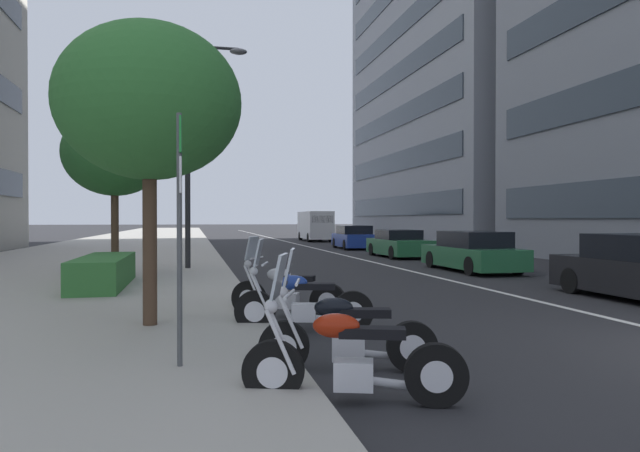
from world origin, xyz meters
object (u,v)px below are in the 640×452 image
object	(u,v)px
motorcycle_far_end_row	(344,336)
car_far_down_avenue	(354,238)
delivery_van_ahead	(315,225)
car_lead_in_lane	(472,252)
street_tree_far_plaza	(149,103)
motorcycle_by_sign_pole	(349,360)
parking_sign_by_curb	(180,208)
motorcycle_under_tarp	(301,304)
street_lamp_with_banners	(197,133)
motorcycle_mid_row	(286,293)
street_tree_by_lamp_post	(115,153)
car_following_behind	(399,244)

from	to	relation	value
motorcycle_far_end_row	car_far_down_avenue	distance (m)	28.35
delivery_van_ahead	car_lead_in_lane	bearing A→B (deg)	-179.66
motorcycle_far_end_row	street_tree_far_plaza	size ratio (longest dim) A/B	0.44
motorcycle_by_sign_pole	parking_sign_by_curb	size ratio (longest dim) A/B	0.75
motorcycle_under_tarp	street_lamp_with_banners	bearing A→B (deg)	-67.39
motorcycle_by_sign_pole	motorcycle_mid_row	size ratio (longest dim) A/B	1.07
car_lead_in_lane	parking_sign_by_curb	size ratio (longest dim) A/B	1.65
car_lead_in_lane	street_tree_by_lamp_post	bearing A→B (deg)	92.47
car_following_behind	street_lamp_with_banners	world-z (taller)	street_lamp_with_banners
car_far_down_avenue	street_tree_by_lamp_post	distance (m)	20.14
motorcycle_mid_row	street_tree_far_plaza	distance (m)	4.07
car_far_down_avenue	street_lamp_with_banners	world-z (taller)	street_lamp_with_banners
motorcycle_mid_row	delivery_van_ahead	xyz separation A→B (m)	(36.06, -8.24, 0.86)
motorcycle_under_tarp	car_following_behind	bearing A→B (deg)	-100.70
car_following_behind	motorcycle_mid_row	bearing A→B (deg)	152.41
motorcycle_mid_row	delivery_van_ahead	size ratio (longest dim) A/B	0.32
parking_sign_by_curb	street_tree_far_plaza	bearing A→B (deg)	10.87
motorcycle_far_end_row	delivery_van_ahead	bearing A→B (deg)	-88.29
car_following_behind	delivery_van_ahead	xyz separation A→B (m)	(20.65, -0.32, 0.70)
car_following_behind	delivery_van_ahead	size ratio (longest dim) A/B	0.72
motorcycle_under_tarp	street_lamp_with_banners	xyz separation A→B (m)	(10.93, 1.56, 4.31)
motorcycle_far_end_row	street_tree_far_plaza	xyz separation A→B (m)	(2.80, 2.40, 3.19)
parking_sign_by_curb	street_lamp_with_banners	bearing A→B (deg)	-1.17
motorcycle_by_sign_pole	street_tree_far_plaza	xyz separation A→B (m)	(3.95, 2.14, 3.19)
delivery_van_ahead	street_tree_by_lamp_post	xyz separation A→B (m)	(-28.66, 12.14, 2.43)
motorcycle_far_end_row	street_lamp_with_banners	xyz separation A→B (m)	(13.41, 1.61, 4.32)
motorcycle_by_sign_pole	motorcycle_far_end_row	size ratio (longest dim) A/B	1.02
motorcycle_by_sign_pole	car_far_down_avenue	xyz separation A→B (m)	(28.38, -8.14, 0.24)
parking_sign_by_curb	motorcycle_by_sign_pole	bearing A→B (deg)	-127.95
motorcycle_far_end_row	delivery_van_ahead	distance (m)	40.75
delivery_van_ahead	street_tree_far_plaza	size ratio (longest dim) A/B	1.31
motorcycle_mid_row	street_tree_far_plaza	xyz separation A→B (m)	(-1.05, 2.32, 3.18)
car_lead_in_lane	street_lamp_with_banners	xyz separation A→B (m)	(1.66, 9.36, 4.10)
motorcycle_far_end_row	motorcycle_under_tarp	world-z (taller)	motorcycle_under_tarp
motorcycle_far_end_row	street_tree_by_lamp_post	xyz separation A→B (m)	(11.25, 3.98, 3.31)
motorcycle_under_tarp	motorcycle_mid_row	bearing A→B (deg)	-74.08
car_far_down_avenue	car_following_behind	bearing A→B (deg)	-178.03
car_following_behind	street_tree_far_plaza	distance (m)	19.62
car_lead_in_lane	car_following_behind	bearing A→B (deg)	-0.67
car_far_down_avenue	delivery_van_ahead	xyz separation A→B (m)	(12.68, -0.28, 0.63)
parking_sign_by_curb	car_lead_in_lane	bearing A→B (deg)	-39.61
delivery_van_ahead	street_lamp_with_banners	bearing A→B (deg)	160.94
motorcycle_mid_row	street_lamp_with_banners	distance (m)	10.60
motorcycle_mid_row	car_far_down_avenue	size ratio (longest dim) A/B	0.43
motorcycle_mid_row	car_following_behind	xyz separation A→B (m)	(15.41, -7.92, 0.17)
motorcycle_mid_row	delivery_van_ahead	bearing A→B (deg)	-75.35
motorcycle_under_tarp	car_lead_in_lane	xyz separation A→B (m)	(9.27, -7.79, 0.21)
motorcycle_under_tarp	delivery_van_ahead	bearing A→B (deg)	-87.89
motorcycle_by_sign_pole	car_far_down_avenue	size ratio (longest dim) A/B	0.46
motorcycle_under_tarp	street_tree_far_plaza	bearing A→B (deg)	6.70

